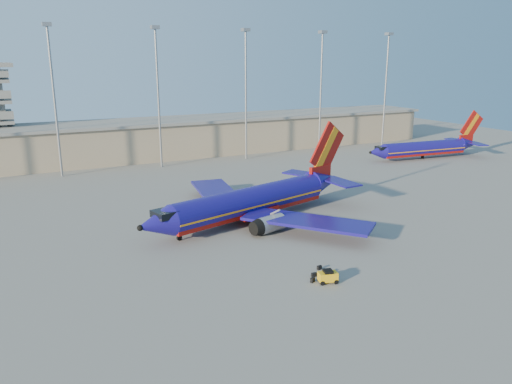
{
  "coord_description": "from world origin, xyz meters",
  "views": [
    {
      "loc": [
        -33.93,
        -55.98,
        22.16
      ],
      "look_at": [
        -3.27,
        4.79,
        4.0
      ],
      "focal_mm": 35.0,
      "sensor_mm": 36.0,
      "label": 1
    }
  ],
  "objects": [
    {
      "name": "aircraft_second",
      "position": [
        51.92,
        27.39,
        2.43
      ],
      "size": [
        31.31,
        12.15,
        10.6
      ],
      "rotation": [
        0.0,
        0.0,
        -0.09
      ],
      "color": "navy",
      "rests_on": "ground"
    },
    {
      "name": "light_mast_row",
      "position": [
        5.0,
        46.0,
        17.55
      ],
      "size": [
        101.6,
        1.6,
        28.65
      ],
      "color": "gray",
      "rests_on": "ground"
    },
    {
      "name": "aircraft_main",
      "position": [
        -3.59,
        4.64,
        2.73
      ],
      "size": [
        36.95,
        35.07,
        12.78
      ],
      "rotation": [
        0.0,
        0.0,
        0.26
      ],
      "color": "navy",
      "rests_on": "ground"
    },
    {
      "name": "luggage_pile",
      "position": [
        -5.91,
        -15.62,
        0.23
      ],
      "size": [
        3.23,
        2.8,
        0.51
      ],
      "color": "black",
      "rests_on": "ground"
    },
    {
      "name": "terminal_building",
      "position": [
        10.0,
        58.0,
        4.32
      ],
      "size": [
        122.0,
        16.0,
        8.5
      ],
      "color": "gray",
      "rests_on": "ground"
    },
    {
      "name": "ground",
      "position": [
        0.0,
        0.0,
        0.0
      ],
      "size": [
        220.0,
        220.0,
        0.0
      ],
      "primitive_type": "plane",
      "color": "slate",
      "rests_on": "ground"
    },
    {
      "name": "baggage_tug",
      "position": [
        -6.22,
        -17.36,
        0.73
      ],
      "size": [
        2.17,
        1.63,
        1.39
      ],
      "rotation": [
        0.0,
        0.0,
        -0.26
      ],
      "color": "gold",
      "rests_on": "ground"
    }
  ]
}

